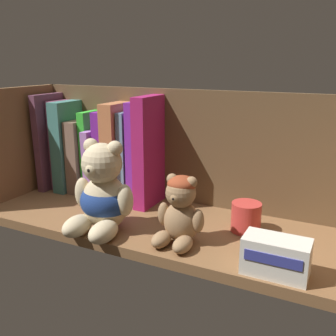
{
  "coord_description": "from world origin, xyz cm",
  "views": [
    {
      "loc": [
        34.31,
        -65.03,
        34.27
      ],
      "look_at": [
        2.0,
        0.0,
        13.8
      ],
      "focal_mm": 41.19,
      "sensor_mm": 36.0,
      "label": 1
    }
  ],
  "objects_px": {
    "book_10": "(154,150)",
    "small_product_box": "(276,256)",
    "book_9": "(141,152)",
    "pillar_candle": "(246,217)",
    "book_7": "(121,150)",
    "book_8": "(131,155)",
    "teddy_bear_larger": "(103,196)",
    "book_1": "(63,144)",
    "book_6": "(110,153)",
    "book_2": "(72,145)",
    "book_4": "(94,152)",
    "book_3": "(84,155)",
    "book_0": "(57,140)",
    "teddy_bear_smaller": "(180,211)",
    "book_5": "(102,161)"
  },
  "relations": [
    {
      "from": "pillar_candle",
      "to": "small_product_box",
      "type": "distance_m",
      "value": 0.16
    },
    {
      "from": "book_9",
      "to": "teddy_bear_larger",
      "type": "relative_size",
      "value": 1.3
    },
    {
      "from": "book_8",
      "to": "pillar_candle",
      "type": "xyz_separation_m",
      "value": [
        0.3,
        -0.07,
        -0.08
      ]
    },
    {
      "from": "book_1",
      "to": "book_10",
      "type": "relative_size",
      "value": 0.91
    },
    {
      "from": "book_4",
      "to": "small_product_box",
      "type": "distance_m",
      "value": 0.54
    },
    {
      "from": "book_8",
      "to": "teddy_bear_smaller",
      "type": "bearing_deg",
      "value": -39.34
    },
    {
      "from": "book_6",
      "to": "teddy_bear_smaller",
      "type": "bearing_deg",
      "value": -32.16
    },
    {
      "from": "book_2",
      "to": "book_4",
      "type": "height_order",
      "value": "book_2"
    },
    {
      "from": "book_8",
      "to": "pillar_candle",
      "type": "height_order",
      "value": "book_8"
    },
    {
      "from": "book_1",
      "to": "book_10",
      "type": "xyz_separation_m",
      "value": [
        0.27,
        0.0,
        0.01
      ]
    },
    {
      "from": "book_9",
      "to": "book_3",
      "type": "bearing_deg",
      "value": 180.0
    },
    {
      "from": "book_5",
      "to": "book_10",
      "type": "distance_m",
      "value": 0.15
    },
    {
      "from": "book_1",
      "to": "book_3",
      "type": "xyz_separation_m",
      "value": [
        0.07,
        0.0,
        -0.02
      ]
    },
    {
      "from": "book_2",
      "to": "teddy_bear_smaller",
      "type": "distance_m",
      "value": 0.42
    },
    {
      "from": "book_5",
      "to": "pillar_candle",
      "type": "relative_size",
      "value": 2.82
    },
    {
      "from": "book_2",
      "to": "pillar_candle",
      "type": "bearing_deg",
      "value": -7.95
    },
    {
      "from": "book_3",
      "to": "book_8",
      "type": "distance_m",
      "value": 0.14
    },
    {
      "from": "book_0",
      "to": "book_1",
      "type": "height_order",
      "value": "book_0"
    },
    {
      "from": "teddy_bear_larger",
      "to": "pillar_candle",
      "type": "xyz_separation_m",
      "value": [
        0.25,
        0.12,
        -0.04
      ]
    },
    {
      "from": "book_6",
      "to": "book_9",
      "type": "distance_m",
      "value": 0.09
    },
    {
      "from": "book_3",
      "to": "book_10",
      "type": "height_order",
      "value": "book_10"
    },
    {
      "from": "book_5",
      "to": "book_8",
      "type": "distance_m",
      "value": 0.09
    },
    {
      "from": "book_8",
      "to": "book_9",
      "type": "distance_m",
      "value": 0.03
    },
    {
      "from": "book_10",
      "to": "small_product_box",
      "type": "xyz_separation_m",
      "value": [
        0.32,
        -0.2,
        -0.09
      ]
    },
    {
      "from": "book_6",
      "to": "small_product_box",
      "type": "height_order",
      "value": "book_6"
    },
    {
      "from": "book_8",
      "to": "teddy_bear_smaller",
      "type": "relative_size",
      "value": 1.66
    },
    {
      "from": "book_9",
      "to": "pillar_candle",
      "type": "bearing_deg",
      "value": -13.72
    },
    {
      "from": "book_8",
      "to": "book_5",
      "type": "bearing_deg",
      "value": 180.0
    },
    {
      "from": "book_0",
      "to": "pillar_candle",
      "type": "height_order",
      "value": "book_0"
    },
    {
      "from": "book_9",
      "to": "teddy_bear_larger",
      "type": "height_order",
      "value": "book_9"
    },
    {
      "from": "book_2",
      "to": "book_6",
      "type": "bearing_deg",
      "value": 0.0
    },
    {
      "from": "pillar_candle",
      "to": "book_3",
      "type": "bearing_deg",
      "value": 171.39
    },
    {
      "from": "book_8",
      "to": "small_product_box",
      "type": "height_order",
      "value": "book_8"
    },
    {
      "from": "book_6",
      "to": "small_product_box",
      "type": "bearing_deg",
      "value": -24.26
    },
    {
      "from": "book_5",
      "to": "teddy_bear_larger",
      "type": "xyz_separation_m",
      "value": [
        0.13,
        -0.18,
        -0.01
      ]
    },
    {
      "from": "book_5",
      "to": "book_3",
      "type": "bearing_deg",
      "value": 180.0
    },
    {
      "from": "book_7",
      "to": "teddy_bear_larger",
      "type": "height_order",
      "value": "book_7"
    },
    {
      "from": "book_6",
      "to": "teddy_bear_larger",
      "type": "height_order",
      "value": "book_6"
    },
    {
      "from": "book_4",
      "to": "book_6",
      "type": "height_order",
      "value": "book_6"
    },
    {
      "from": "book_7",
      "to": "book_0",
      "type": "bearing_deg",
      "value": 180.0
    },
    {
      "from": "book_1",
      "to": "book_6",
      "type": "xyz_separation_m",
      "value": [
        0.14,
        0.0,
        -0.01
      ]
    },
    {
      "from": "book_4",
      "to": "teddy_bear_smaller",
      "type": "xyz_separation_m",
      "value": [
        0.31,
        -0.17,
        -0.04
      ]
    },
    {
      "from": "book_2",
      "to": "book_5",
      "type": "xyz_separation_m",
      "value": [
        0.09,
        0.0,
        -0.03
      ]
    },
    {
      "from": "book_0",
      "to": "book_3",
      "type": "distance_m",
      "value": 0.09
    },
    {
      "from": "book_6",
      "to": "teddy_bear_larger",
      "type": "relative_size",
      "value": 1.16
    },
    {
      "from": "book_7",
      "to": "book_8",
      "type": "bearing_deg",
      "value": 0.0
    },
    {
      "from": "book_0",
      "to": "small_product_box",
      "type": "bearing_deg",
      "value": -18.17
    },
    {
      "from": "book_5",
      "to": "book_6",
      "type": "distance_m",
      "value": 0.03
    },
    {
      "from": "book_9",
      "to": "book_1",
      "type": "bearing_deg",
      "value": 180.0
    },
    {
      "from": "book_1",
      "to": "pillar_candle",
      "type": "height_order",
      "value": "book_1"
    }
  ]
}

